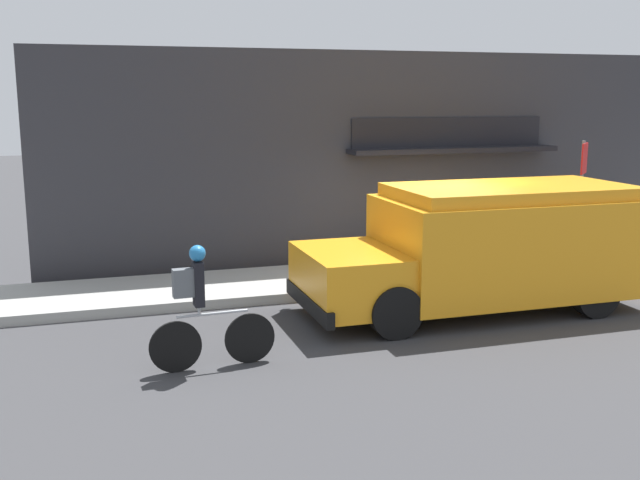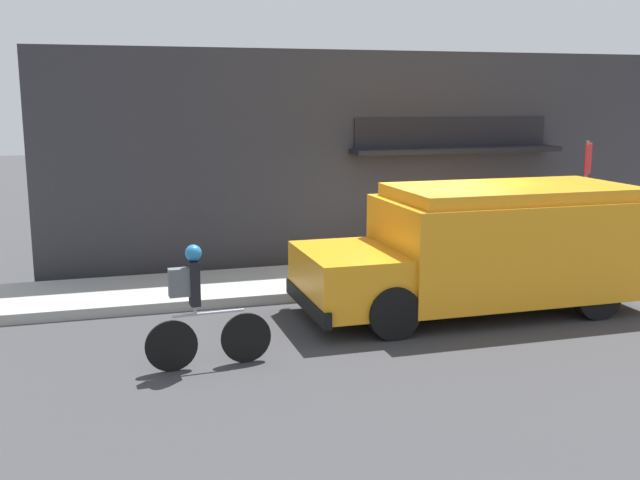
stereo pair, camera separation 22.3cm
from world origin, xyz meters
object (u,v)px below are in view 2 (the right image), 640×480
object	(u,v)px
cyclist	(199,309)
trash_bin	(401,243)
school_bus	(488,247)
stop_sign_post	(586,181)

from	to	relation	value
cyclist	trash_bin	bearing A→B (deg)	39.49
school_bus	trash_bin	distance (m)	2.86
cyclist	stop_sign_post	distance (m)	8.82
school_bus	trash_bin	xyz separation A→B (m)	(-0.33, 2.81, -0.45)
school_bus	cyclist	size ratio (longest dim) A/B	3.40
stop_sign_post	trash_bin	xyz separation A→B (m)	(-3.58, 0.78, -1.18)
cyclist	trash_bin	world-z (taller)	cyclist
cyclist	stop_sign_post	xyz separation A→B (m)	(8.08, 3.37, 1.00)
school_bus	stop_sign_post	bearing A→B (deg)	31.72
school_bus	trash_bin	world-z (taller)	school_bus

